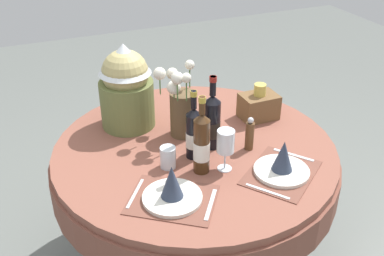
# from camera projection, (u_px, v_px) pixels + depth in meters

# --- Properties ---
(dining_table) EXTENTS (1.36, 1.36, 0.75)m
(dining_table) POSITION_uv_depth(u_px,v_px,m) (195.00, 168.00, 2.23)
(dining_table) COLOR brown
(dining_table) RESTS_ON ground
(place_setting_left) EXTENTS (0.43, 0.41, 0.16)m
(place_setting_left) POSITION_uv_depth(u_px,v_px,m) (172.00, 190.00, 1.80)
(place_setting_left) COLOR brown
(place_setting_left) RESTS_ON dining_table
(place_setting_right) EXTENTS (0.43, 0.41, 0.16)m
(place_setting_right) POSITION_uv_depth(u_px,v_px,m) (282.00, 164.00, 1.95)
(place_setting_right) COLOR brown
(place_setting_right) RESTS_ON dining_table
(flower_vase) EXTENTS (0.21, 0.23, 0.37)m
(flower_vase) POSITION_uv_depth(u_px,v_px,m) (181.00, 106.00, 2.18)
(flower_vase) COLOR brown
(flower_vase) RESTS_ON dining_table
(wine_bottle_left) EXTENTS (0.08, 0.08, 0.36)m
(wine_bottle_left) POSITION_uv_depth(u_px,v_px,m) (212.00, 121.00, 2.09)
(wine_bottle_left) COLOR black
(wine_bottle_left) RESTS_ON dining_table
(wine_bottle_centre) EXTENTS (0.07, 0.07, 0.33)m
(wine_bottle_centre) POSITION_uv_depth(u_px,v_px,m) (194.00, 133.00, 2.03)
(wine_bottle_centre) COLOR black
(wine_bottle_centre) RESTS_ON dining_table
(wine_bottle_rear) EXTENTS (0.07, 0.07, 0.36)m
(wine_bottle_rear) POSITION_uv_depth(u_px,v_px,m) (202.00, 143.00, 1.92)
(wine_bottle_rear) COLOR #422814
(wine_bottle_rear) RESTS_ON dining_table
(wine_glass_right) EXTENTS (0.08, 0.08, 0.19)m
(wine_glass_right) POSITION_uv_depth(u_px,v_px,m) (226.00, 142.00, 1.94)
(wine_glass_right) COLOR silver
(wine_glass_right) RESTS_ON dining_table
(tumbler_near_left) EXTENTS (0.07, 0.07, 0.10)m
(tumbler_near_left) POSITION_uv_depth(u_px,v_px,m) (168.00, 157.00, 1.99)
(tumbler_near_left) COLOR silver
(tumbler_near_left) RESTS_ON dining_table
(pepper_mill) EXTENTS (0.04, 0.04, 0.17)m
(pepper_mill) POSITION_uv_depth(u_px,v_px,m) (250.00, 135.00, 2.11)
(pepper_mill) COLOR brown
(pepper_mill) RESTS_ON dining_table
(gift_tub_back_left) EXTENTS (0.27, 0.27, 0.43)m
(gift_tub_back_left) POSITION_uv_depth(u_px,v_px,m) (126.00, 83.00, 2.23)
(gift_tub_back_left) COLOR olive
(gift_tub_back_left) RESTS_ON dining_table
(woven_basket_side_right) EXTENTS (0.19, 0.14, 0.19)m
(woven_basket_side_right) POSITION_uv_depth(u_px,v_px,m) (259.00, 105.00, 2.37)
(woven_basket_side_right) COLOR brown
(woven_basket_side_right) RESTS_ON dining_table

